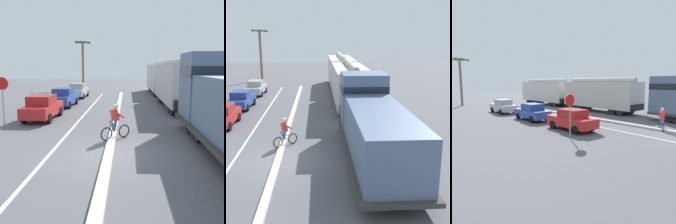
# 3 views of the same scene
# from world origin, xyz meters

# --- Properties ---
(ground_plane) EXTENTS (120.00, 120.00, 0.00)m
(ground_plane) POSITION_xyz_m (0.00, 0.00, 0.00)
(ground_plane) COLOR #56565B
(median_curb) EXTENTS (0.36, 36.00, 0.16)m
(median_curb) POSITION_xyz_m (0.00, 6.00, 0.08)
(median_curb) COLOR beige
(median_curb) RESTS_ON ground
(lane_stripe) EXTENTS (0.14, 36.00, 0.01)m
(lane_stripe) POSITION_xyz_m (-2.40, 6.00, 0.00)
(lane_stripe) COLOR silver
(lane_stripe) RESTS_ON ground
(hopper_car_lead) EXTENTS (2.90, 10.60, 4.18)m
(hopper_car_lead) POSITION_xyz_m (5.13, 12.49, 2.08)
(hopper_car_lead) COLOR beige
(hopper_car_lead) RESTS_ON ground
(hopper_car_middle) EXTENTS (2.90, 10.60, 4.18)m
(hopper_car_middle) POSITION_xyz_m (5.13, 24.09, 2.08)
(hopper_car_middle) COLOR silver
(hopper_car_middle) RESTS_ON ground
(parked_car_red) EXTENTS (1.88, 4.22, 1.62)m
(parked_car_red) POSITION_xyz_m (-4.88, 6.78, 0.82)
(parked_car_red) COLOR red
(parked_car_red) RESTS_ON ground
(parked_car_blue) EXTENTS (1.94, 4.26, 1.62)m
(parked_car_blue) POSITION_xyz_m (-4.83, 12.51, 0.82)
(parked_car_blue) COLOR #28479E
(parked_car_blue) RESTS_ON ground
(parked_car_silver) EXTENTS (1.90, 4.23, 1.62)m
(parked_car_silver) POSITION_xyz_m (-4.76, 19.12, 0.82)
(parked_car_silver) COLOR #B7BABF
(parked_car_silver) RESTS_ON ground
(cyclist) EXTENTS (1.38, 1.10, 1.71)m
(cyclist) POSITION_xyz_m (0.15, 2.21, 0.82)
(cyclist) COLOR black
(cyclist) RESTS_ON ground
(stop_sign) EXTENTS (0.76, 0.08, 2.88)m
(stop_sign) POSITION_xyz_m (-6.68, 4.98, 2.02)
(stop_sign) COLOR gray
(stop_sign) RESTS_ON ground
(palm_tree_near) EXTENTS (2.63, 2.74, 7.43)m
(palm_tree_near) POSITION_xyz_m (-6.11, 30.89, 5.50)
(palm_tree_near) COLOR #846647
(palm_tree_near) RESTS_ON ground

